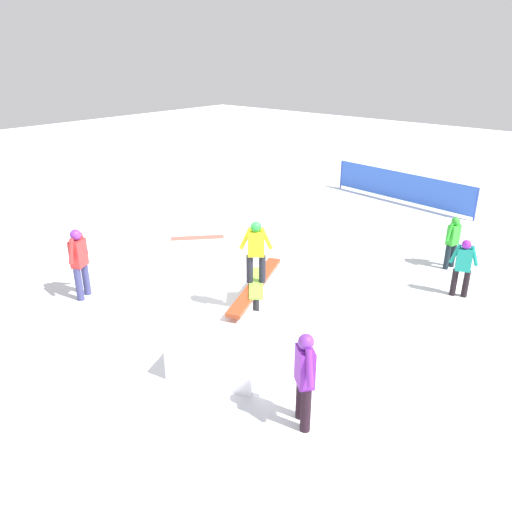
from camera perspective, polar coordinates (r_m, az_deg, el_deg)
name	(u,v)px	position (r m, az deg, el deg)	size (l,w,h in m)	color
ground_plane	(256,314)	(10.51, 0.00, -6.67)	(60.00, 60.00, 0.00)	white
rail_feature	(256,288)	(10.22, 0.00, -3.63)	(2.65, 1.31, 0.72)	black
snow_kicker_ramp	(226,346)	(9.01, -3.39, -10.19)	(1.80, 1.50, 0.54)	white
main_rider_on_rail	(256,254)	(9.92, 0.00, 0.22)	(1.29, 1.17, 1.32)	#8BD23F
bystander_green	(453,240)	(13.32, 21.55, 1.73)	(0.60, 0.26, 1.34)	#18242D
bystander_purple	(305,375)	(7.31, 5.57, -13.42)	(0.52, 0.59, 1.53)	black
bystander_red	(79,260)	(11.50, -19.55, -0.44)	(0.67, 0.40, 1.60)	#3C3E73
bystander_teal	(463,265)	(11.85, 22.58, -0.97)	(0.30, 0.59, 1.34)	black
loose_snowboard_coral	(198,238)	(14.74, -6.68, 2.10)	(1.53, 0.28, 0.02)	#EF6857
safety_fence	(402,186)	(18.68, 16.31, 7.64)	(0.83, 5.52, 1.10)	blue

